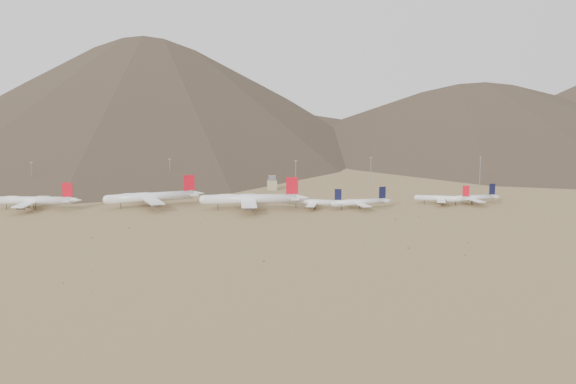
{
  "coord_description": "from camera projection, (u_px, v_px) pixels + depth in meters",
  "views": [
    {
      "loc": [
        3.97,
        -479.39,
        88.09
      ],
      "look_at": [
        37.5,
        30.0,
        11.54
      ],
      "focal_mm": 45.0,
      "sensor_mm": 36.0,
      "label": 1
    }
  ],
  "objects": [
    {
      "name": "narrowbody_c",
      "position": [
        444.0,
        198.0,
        530.85
      ],
      "size": [
        43.27,
        31.94,
        14.59
      ],
      "rotation": [
        0.0,
        0.0,
        -0.26
      ],
      "color": "white",
      "rests_on": "ground"
    },
    {
      "name": "mast_centre",
      "position": [
        296.0,
        174.0,
        597.43
      ],
      "size": [
        2.0,
        0.6,
        25.7
      ],
      "color": "gray",
      "rests_on": "ground"
    },
    {
      "name": "narrowbody_d",
      "position": [
        473.0,
        198.0,
        531.7
      ],
      "size": [
        44.45,
        32.73,
        14.93
      ],
      "rotation": [
        0.0,
        0.0,
        0.24
      ],
      "color": "white",
      "rests_on": "ground"
    },
    {
      "name": "widebody_east",
      "position": [
        250.0,
        199.0,
        507.86
      ],
      "size": [
        77.7,
        59.42,
        23.07
      ],
      "rotation": [
        0.0,
        0.0,
        0.01
      ],
      "color": "white",
      "rests_on": "ground"
    },
    {
      "name": "mast_far_east",
      "position": [
        480.0,
        170.0,
        626.28
      ],
      "size": [
        2.0,
        0.6,
        25.7
      ],
      "color": "gray",
      "rests_on": "ground"
    },
    {
      "name": "desert_scrub",
      "position": [
        298.0,
        241.0,
        406.76
      ],
      "size": [
        426.44,
        176.69,
        0.78
      ],
      "color": "olive",
      "rests_on": "ground"
    },
    {
      "name": "widebody_centre",
      "position": [
        151.0,
        197.0,
        519.45
      ],
      "size": [
        71.35,
        56.87,
        22.08
      ],
      "rotation": [
        0.0,
        0.0,
        0.33
      ],
      "color": "white",
      "rests_on": "ground"
    },
    {
      "name": "mast_far_west",
      "position": [
        32.0,
        176.0,
        584.03
      ],
      "size": [
        2.0,
        0.6,
        25.7
      ],
      "color": "gray",
      "rests_on": "ground"
    },
    {
      "name": "control_tower",
      "position": [
        272.0,
        184.0,
        605.44
      ],
      "size": [
        8.0,
        8.0,
        12.0
      ],
      "color": "tan",
      "rests_on": "ground"
    },
    {
      "name": "widebody_west",
      "position": [
        33.0,
        200.0,
        509.38
      ],
      "size": [
        65.38,
        50.56,
        19.44
      ],
      "rotation": [
        0.0,
        0.0,
        -0.1
      ],
      "color": "white",
      "rests_on": "ground"
    },
    {
      "name": "narrowbody_a",
      "position": [
        316.0,
        202.0,
        512.83
      ],
      "size": [
        44.09,
        32.44,
        14.79
      ],
      "rotation": [
        0.0,
        0.0,
        -0.23
      ],
      "color": "white",
      "rests_on": "ground"
    },
    {
      "name": "mountain_ridge",
      "position": [
        238.0,
        51.0,
        1351.75
      ],
      "size": [
        4400.0,
        1000.0,
        300.0
      ],
      "color": "#453829",
      "rests_on": "ground"
    },
    {
      "name": "mast_east",
      "position": [
        371.0,
        171.0,
        620.84
      ],
      "size": [
        2.0,
        0.6,
        25.7
      ],
      "color": "gray",
      "rests_on": "ground"
    },
    {
      "name": "mast_west",
      "position": [
        170.0,
        172.0,
        610.18
      ],
      "size": [
        2.0,
        0.6,
        25.7
      ],
      "color": "gray",
      "rests_on": "ground"
    },
    {
      "name": "ground",
      "position": [
        235.0,
        216.0,
        485.87
      ],
      "size": [
        3000.0,
        3000.0,
        0.0
      ],
      "primitive_type": "plane",
      "color": "#A58B55",
      "rests_on": "ground"
    },
    {
      "name": "narrowbody_b",
      "position": [
        361.0,
        202.0,
        512.39
      ],
      "size": [
        45.89,
        33.79,
        15.41
      ],
      "rotation": [
        0.0,
        0.0,
        0.24
      ],
      "color": "white",
      "rests_on": "ground"
    }
  ]
}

